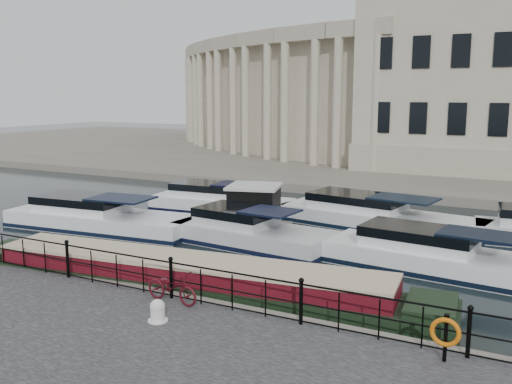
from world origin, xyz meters
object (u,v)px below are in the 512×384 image
Objects in this scene: mooring_bollard at (158,311)px; life_ring_post at (445,333)px; narrowboat at (186,284)px; bicycle at (172,287)px; harbour_hut at (254,210)px.

mooring_bollard is 6.99m from life_ring_post.
life_ring_post is 0.07× the size of narrowboat.
mooring_bollard is at bearing -155.01° from bicycle.
harbour_hut is at bearing 20.75° from bicycle.
mooring_bollard is at bearing -88.92° from harbour_hut.
life_ring_post reaches higher than mooring_bollard.
life_ring_post is at bearing -86.54° from bicycle.
bicycle is 11.04m from harbour_hut.
bicycle is at bearing -71.66° from narrowboat.
harbour_hut is at bearing 97.52° from narrowboat.
mooring_bollard is 3.48m from narrowboat.
narrowboat is 8.97m from harbour_hut.
bicycle is 2.21m from narrowboat.
life_ring_post reaches higher than bicycle.
life_ring_post is at bearing -61.42° from harbour_hut.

